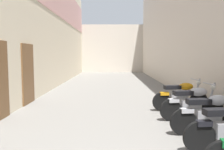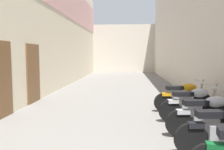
# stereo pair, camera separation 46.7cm
# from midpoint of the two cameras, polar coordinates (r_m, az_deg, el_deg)

# --- Properties ---
(ground_plane) EXTENTS (39.02, 39.02, 0.00)m
(ground_plane) POSITION_cam_midpoint_polar(r_m,az_deg,el_deg) (10.23, -1.19, -5.08)
(ground_plane) COLOR slate
(building_left) EXTENTS (0.45, 23.02, 7.22)m
(building_left) POSITION_cam_midpoint_polar(r_m,az_deg,el_deg) (12.65, -16.71, 13.20)
(building_left) COLOR beige
(building_left) RESTS_ON ground
(building_right) EXTENTS (0.45, 23.02, 7.51)m
(building_right) POSITION_cam_midpoint_polar(r_m,az_deg,el_deg) (12.62, 14.79, 13.81)
(building_right) COLOR beige
(building_right) RESTS_ON ground
(building_far_end) EXTENTS (9.28, 2.00, 4.89)m
(building_far_end) POSITION_cam_midpoint_polar(r_m,az_deg,el_deg) (24.59, -0.51, 6.55)
(building_far_end) COLOR beige
(building_far_end) RESTS_ON ground
(motorcycle_fourth) EXTENTS (1.85, 0.58, 1.04)m
(motorcycle_fourth) POSITION_cam_midpoint_polar(r_m,az_deg,el_deg) (5.59, 21.13, -8.74)
(motorcycle_fourth) COLOR black
(motorcycle_fourth) RESTS_ON ground
(motorcycle_fifth) EXTENTS (1.84, 0.58, 1.04)m
(motorcycle_fifth) POSITION_cam_midpoint_polar(r_m,az_deg,el_deg) (6.64, 17.54, -6.46)
(motorcycle_fifth) COLOR black
(motorcycle_fifth) RESTS_ON ground
(motorcycle_sixth) EXTENTS (1.84, 0.58, 1.04)m
(motorcycle_sixth) POSITION_cam_midpoint_polar(r_m,az_deg,el_deg) (7.67, 15.09, -4.87)
(motorcycle_sixth) COLOR black
(motorcycle_sixth) RESTS_ON ground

